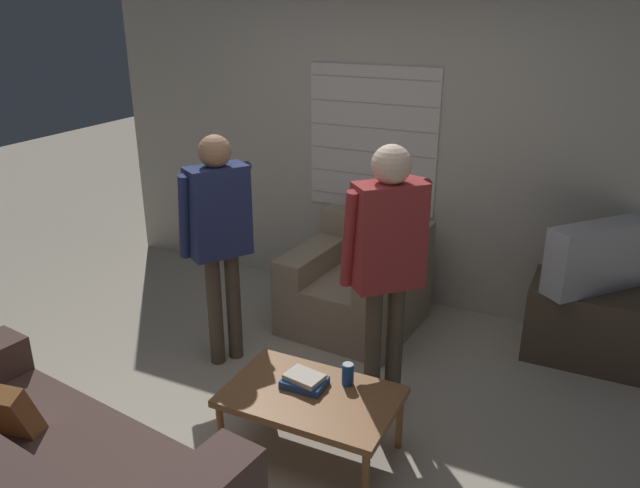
{
  "coord_description": "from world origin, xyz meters",
  "views": [
    {
      "loc": [
        1.57,
        -2.61,
        2.36
      ],
      "look_at": [
        0.07,
        0.52,
        1.0
      ],
      "focal_mm": 35.0,
      "sensor_mm": 36.0,
      "label": 1
    }
  ],
  "objects_px": {
    "soda_can": "(348,374)",
    "spare_remote": "(308,386)",
    "book_stack": "(304,381)",
    "coffee_table": "(311,400)",
    "person_left_standing": "(219,224)",
    "armchair_beige": "(357,286)",
    "tv": "(600,256)",
    "person_right_standing": "(387,249)"
  },
  "relations": [
    {
      "from": "coffee_table",
      "to": "tv",
      "type": "bearing_deg",
      "value": 53.58
    },
    {
      "from": "person_left_standing",
      "to": "spare_remote",
      "type": "relative_size",
      "value": 12.33
    },
    {
      "from": "tv",
      "to": "spare_remote",
      "type": "distance_m",
      "value": 2.2
    },
    {
      "from": "spare_remote",
      "to": "person_right_standing",
      "type": "bearing_deg",
      "value": 31.55
    },
    {
      "from": "book_stack",
      "to": "spare_remote",
      "type": "bearing_deg",
      "value": -11.99
    },
    {
      "from": "person_left_standing",
      "to": "spare_remote",
      "type": "xyz_separation_m",
      "value": [
        0.94,
        -0.59,
        -0.6
      ]
    },
    {
      "from": "book_stack",
      "to": "armchair_beige",
      "type": "bearing_deg",
      "value": 101.21
    },
    {
      "from": "tv",
      "to": "person_right_standing",
      "type": "xyz_separation_m",
      "value": [
        -1.1,
        -1.16,
        0.28
      ]
    },
    {
      "from": "coffee_table",
      "to": "tv",
      "type": "xyz_separation_m",
      "value": [
        1.29,
        1.75,
        0.41
      ]
    },
    {
      "from": "armchair_beige",
      "to": "tv",
      "type": "distance_m",
      "value": 1.73
    },
    {
      "from": "coffee_table",
      "to": "soda_can",
      "type": "relative_size",
      "value": 7.34
    },
    {
      "from": "person_left_standing",
      "to": "armchair_beige",
      "type": "bearing_deg",
      "value": -3.01
    },
    {
      "from": "person_left_standing",
      "to": "book_stack",
      "type": "relative_size",
      "value": 6.73
    },
    {
      "from": "book_stack",
      "to": "soda_can",
      "type": "bearing_deg",
      "value": 30.38
    },
    {
      "from": "person_left_standing",
      "to": "soda_can",
      "type": "relative_size",
      "value": 12.62
    },
    {
      "from": "coffee_table",
      "to": "soda_can",
      "type": "xyz_separation_m",
      "value": [
        0.14,
        0.17,
        0.1
      ]
    },
    {
      "from": "tv",
      "to": "spare_remote",
      "type": "relative_size",
      "value": 5.74
    },
    {
      "from": "person_left_standing",
      "to": "person_right_standing",
      "type": "height_order",
      "value": "person_right_standing"
    },
    {
      "from": "spare_remote",
      "to": "soda_can",
      "type": "bearing_deg",
      "value": -1.15
    },
    {
      "from": "soda_can",
      "to": "tv",
      "type": "bearing_deg",
      "value": 53.97
    },
    {
      "from": "armchair_beige",
      "to": "coffee_table",
      "type": "bearing_deg",
      "value": 108.2
    },
    {
      "from": "tv",
      "to": "person_left_standing",
      "type": "height_order",
      "value": "person_left_standing"
    },
    {
      "from": "coffee_table",
      "to": "spare_remote",
      "type": "bearing_deg",
      "value": 133.37
    },
    {
      "from": "tv",
      "to": "soda_can",
      "type": "xyz_separation_m",
      "value": [
        -1.15,
        -1.58,
        -0.31
      ]
    },
    {
      "from": "armchair_beige",
      "to": "tv",
      "type": "bearing_deg",
      "value": -166.74
    },
    {
      "from": "soda_can",
      "to": "coffee_table",
      "type": "bearing_deg",
      "value": -129.88
    },
    {
      "from": "armchair_beige",
      "to": "person_right_standing",
      "type": "xyz_separation_m",
      "value": [
        0.55,
        -0.92,
        0.74
      ]
    },
    {
      "from": "soda_can",
      "to": "spare_remote",
      "type": "distance_m",
      "value": 0.23
    },
    {
      "from": "armchair_beige",
      "to": "coffee_table",
      "type": "height_order",
      "value": "armchair_beige"
    },
    {
      "from": "armchair_beige",
      "to": "coffee_table",
      "type": "xyz_separation_m",
      "value": [
        0.35,
        -1.51,
        0.04
      ]
    },
    {
      "from": "coffee_table",
      "to": "tv",
      "type": "relative_size",
      "value": 1.25
    },
    {
      "from": "coffee_table",
      "to": "soda_can",
      "type": "bearing_deg",
      "value": 50.12
    },
    {
      "from": "coffee_table",
      "to": "person_left_standing",
      "type": "height_order",
      "value": "person_left_standing"
    },
    {
      "from": "armchair_beige",
      "to": "tv",
      "type": "relative_size",
      "value": 1.33
    },
    {
      "from": "person_left_standing",
      "to": "person_right_standing",
      "type": "distance_m",
      "value": 1.17
    },
    {
      "from": "coffee_table",
      "to": "book_stack",
      "type": "bearing_deg",
      "value": 142.79
    },
    {
      "from": "person_right_standing",
      "to": "book_stack",
      "type": "distance_m",
      "value": 0.87
    },
    {
      "from": "soda_can",
      "to": "person_right_standing",
      "type": "bearing_deg",
      "value": 83.42
    },
    {
      "from": "person_right_standing",
      "to": "soda_can",
      "type": "relative_size",
      "value": 13.09
    },
    {
      "from": "soda_can",
      "to": "person_left_standing",
      "type": "bearing_deg",
      "value": 157.57
    },
    {
      "from": "person_right_standing",
      "to": "book_stack",
      "type": "xyz_separation_m",
      "value": [
        -0.25,
        -0.55,
        -0.63
      ]
    },
    {
      "from": "coffee_table",
      "to": "soda_can",
      "type": "distance_m",
      "value": 0.24
    }
  ]
}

